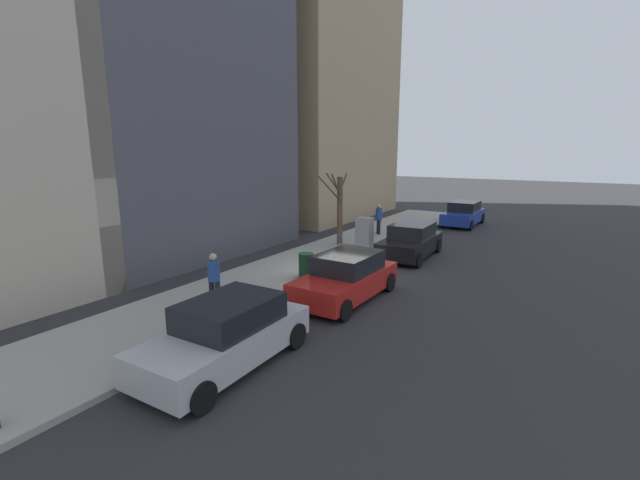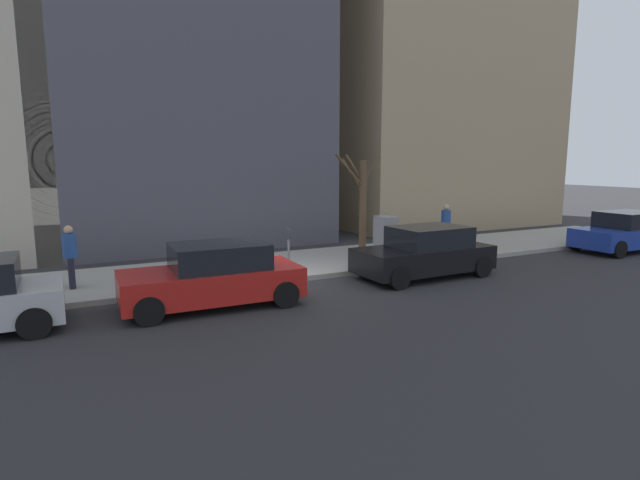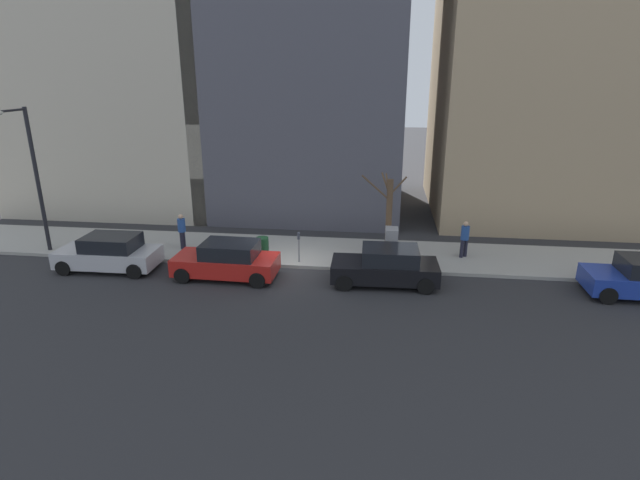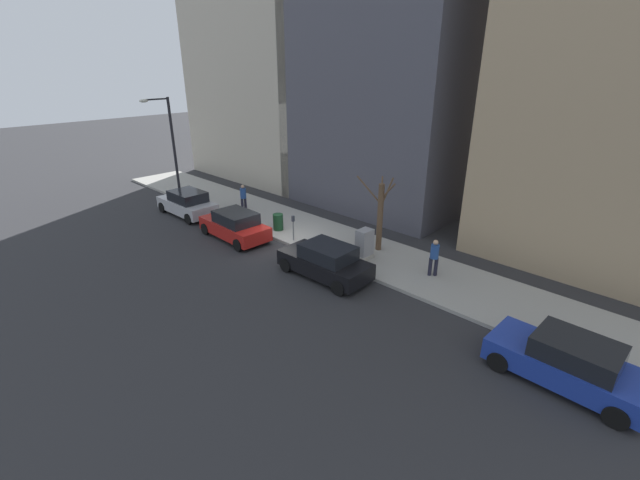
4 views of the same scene
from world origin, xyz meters
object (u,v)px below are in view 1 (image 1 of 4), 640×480
object	(u,v)px
parking_meter	(340,248)
parked_car_black	(411,241)
parked_car_blue	(463,214)
pedestrian_midblock	(214,277)
parked_car_red	(346,277)
office_tower_left	(292,40)
parked_car_silver	(226,335)
trash_bin	(306,265)
utility_box	(364,232)
bare_tree	(339,208)
pedestrian_near_meter	(379,217)

from	to	relation	value
parking_meter	parked_car_black	bearing A→B (deg)	-112.59
parked_car_blue	pedestrian_midblock	size ratio (longest dim) A/B	2.55
parked_car_red	parking_meter	xyz separation A→B (m)	(1.73, -2.69, 0.24)
parked_car_black	pedestrian_midblock	xyz separation A→B (m)	(2.66, 9.50, 0.35)
pedestrian_midblock	office_tower_left	bearing A→B (deg)	-62.83
parked_car_silver	trash_bin	xyz separation A→B (m)	(1.96, -6.21, -0.14)
parked_car_black	utility_box	world-z (taller)	utility_box
bare_tree	trash_bin	distance (m)	5.99
parked_car_black	pedestrian_near_meter	bearing A→B (deg)	-49.60
pedestrian_near_meter	office_tower_left	bearing A→B (deg)	-156.85
pedestrian_near_meter	parked_car_red	bearing A→B (deg)	-19.46
trash_bin	pedestrian_midblock	bearing A→B (deg)	80.92
parked_car_silver	bare_tree	world-z (taller)	bare_tree
bare_tree	pedestrian_midblock	distance (m)	9.66
bare_tree	trash_bin	xyz separation A→B (m)	(-1.72, 5.57, -1.37)
utility_box	parked_car_black	bearing A→B (deg)	174.75
utility_box	parked_car_red	bearing A→B (deg)	111.11
parking_meter	pedestrian_midblock	world-z (taller)	pedestrian_midblock
parked_car_black	pedestrian_near_meter	size ratio (longest dim) A/B	2.56
parked_car_black	parking_meter	distance (m)	4.09
bare_tree	pedestrian_near_meter	xyz separation A→B (m)	(-0.63, -3.40, -0.88)
parked_car_blue	pedestrian_near_meter	bearing A→B (deg)	64.15
office_tower_left	trash_bin	bearing A→B (deg)	126.60
parked_car_black	parked_car_red	size ratio (longest dim) A/B	1.00
parking_meter	parked_car_silver	bearing A→B (deg)	100.75
parked_car_red	pedestrian_near_meter	world-z (taller)	pedestrian_near_meter
utility_box	pedestrian_near_meter	xyz separation A→B (m)	(0.70, -3.25, 0.24)
bare_tree	pedestrian_near_meter	bearing A→B (deg)	-100.43
office_tower_left	parked_car_red	bearing A→B (deg)	130.01
parked_car_blue	parking_meter	size ratio (longest dim) A/B	3.13
parked_car_red	pedestrian_midblock	bearing A→B (deg)	48.49
utility_box	bare_tree	size ratio (longest dim) A/B	0.40
parked_car_silver	parking_meter	world-z (taller)	parked_car_silver
parking_meter	utility_box	xyz separation A→B (m)	(0.85, -3.99, -0.13)
utility_box	office_tower_left	world-z (taller)	office_tower_left
pedestrian_midblock	utility_box	bearing A→B (deg)	-92.84
pedestrian_midblock	office_tower_left	world-z (taller)	office_tower_left
parked_car_red	parking_meter	size ratio (longest dim) A/B	3.14
parked_car_blue	parked_car_red	world-z (taller)	same
utility_box	pedestrian_near_meter	size ratio (longest dim) A/B	0.86
parked_car_blue	utility_box	world-z (taller)	utility_box
parked_car_red	parking_meter	bearing A→B (deg)	-55.90
utility_box	office_tower_left	bearing A→B (deg)	-39.95
bare_tree	pedestrian_near_meter	world-z (taller)	bare_tree
bare_tree	office_tower_left	world-z (taller)	office_tower_left
parked_car_blue	parked_car_silver	size ratio (longest dim) A/B	1.00
parked_car_blue	parked_car_silver	xyz separation A→B (m)	(0.07, 21.39, 0.00)
pedestrian_midblock	parked_car_blue	bearing A→B (deg)	-99.36
parking_meter	trash_bin	world-z (taller)	parking_meter
trash_bin	pedestrian_near_meter	xyz separation A→B (m)	(1.10, -8.97, 0.49)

